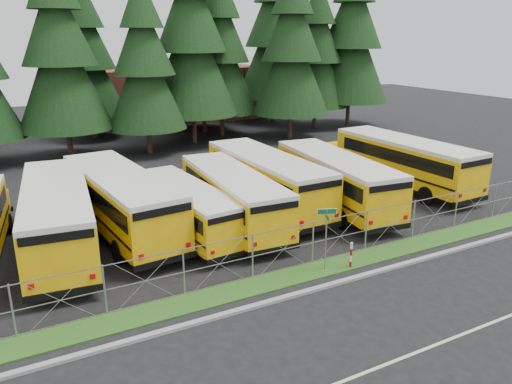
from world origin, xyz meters
The scene contains 25 objects.
ground centered at (0.00, 0.00, 0.00)m, with size 120.00×120.00×0.00m, color black.
curb centered at (0.00, -3.10, 0.06)m, with size 50.00×0.25×0.12m, color gray.
grass_verge centered at (0.00, -1.70, 0.03)m, with size 50.00×1.40×0.06m, color #204D16.
road_lane_line centered at (0.00, -8.00, 0.01)m, with size 50.00×0.12×0.01m, color beige.
chainlink_fence centered at (0.00, -1.00, 1.00)m, with size 44.00×0.10×2.00m, color #989BA0, non-canonical shape.
brick_building centered at (6.00, 40.00, 3.00)m, with size 22.00×10.00×6.00m, color brown.
bus_1 centered at (-10.60, 5.87, 1.62)m, with size 2.92×12.37×3.24m, color #EE9B07, non-canonical shape.
bus_2 centered at (-7.60, 6.71, 1.62)m, with size 2.92×12.38×3.25m, color #EE9B07, non-canonical shape.
bus_3 centered at (-4.74, 4.99, 1.30)m, with size 2.35×9.95×2.61m, color #EE9B07, non-canonical shape.
bus_4 centered at (-2.09, 5.12, 1.47)m, with size 2.65×11.21×2.94m, color #EE9B07, non-canonical shape.
bus_5 centered at (0.78, 6.67, 1.59)m, with size 2.87×12.15×3.18m, color #EE9B07, non-canonical shape.
bus_6 centered at (4.35, 4.87, 1.56)m, with size 2.81×11.91×3.12m, color #EE9B07, non-canonical shape.
bus_east centered at (10.74, 6.05, 1.62)m, with size 2.92×12.39×3.25m, color #EE9B07, non-canonical shape.
street_sign centered at (-0.88, -1.78, 2.03)m, with size 0.79×0.52×2.81m.
striped_bollard centered at (0.22, -2.16, 0.60)m, with size 0.11×0.11×1.20m, color #B20C0C.
conifer_3 centered at (-7.23, 24.84, 8.17)m, with size 7.39×7.39×16.33m, color black, non-canonical shape.
conifer_4 centered at (-1.01, 23.48, 7.23)m, with size 6.54×6.54×14.46m, color black, non-canonical shape.
conifer_5 centered at (3.94, 25.61, 9.05)m, with size 8.18×8.18×18.10m, color black, non-canonical shape.
conifer_6 centered at (7.63, 27.46, 7.89)m, with size 7.14×7.14×15.79m, color black, non-canonical shape.
conifer_7 centered at (12.99, 23.30, 8.11)m, with size 7.33×7.33×16.22m, color black, non-canonical shape.
conifer_8 centered at (18.48, 27.04, 7.58)m, with size 6.86×6.86×15.16m, color black, non-canonical shape.
conifer_9 centered at (22.44, 26.34, 9.12)m, with size 8.25×8.25×18.24m, color black, non-canonical shape.
conifer_11 centered at (-3.84, 32.20, 7.28)m, with size 6.58×6.58×14.55m, color black, non-canonical shape.
conifer_12 centered at (6.95, 30.43, 9.33)m, with size 8.44×8.44×18.66m, color black, non-canonical shape.
conifer_13 centered at (16.53, 32.73, 9.22)m, with size 8.34×8.34×18.45m, color black, non-canonical shape.
Camera 1 is at (-12.77, -17.60, 9.78)m, focal length 35.00 mm.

